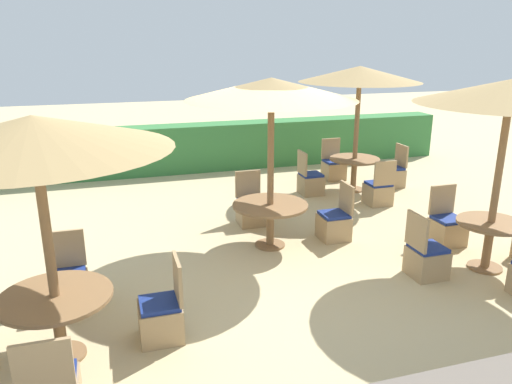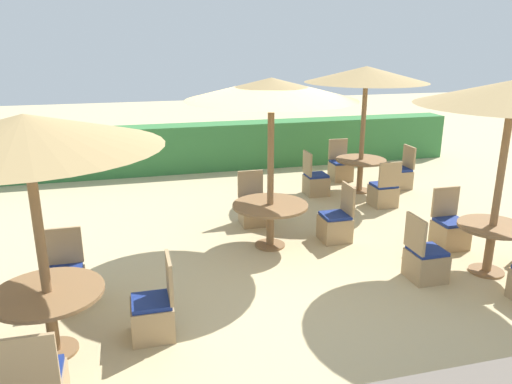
% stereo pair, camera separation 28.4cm
% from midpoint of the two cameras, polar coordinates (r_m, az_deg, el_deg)
% --- Properties ---
extents(ground_plane, '(40.00, 40.00, 0.00)m').
position_cam_midpoint_polar(ground_plane, '(7.49, 2.27, -7.92)').
color(ground_plane, '#C6B284').
extents(hedge_row, '(13.00, 0.70, 1.14)m').
position_cam_midpoint_polar(hedge_row, '(12.50, -5.17, 5.14)').
color(hedge_row, '#387A3D').
rests_on(hedge_row, ground_plane).
extents(parasol_front_left, '(2.54, 2.54, 2.52)m').
position_cam_midpoint_polar(parasol_front_left, '(5.03, -23.42, 6.26)').
color(parasol_front_left, olive).
rests_on(parasol_front_left, ground_plane).
extents(round_table_front_left, '(1.14, 1.14, 0.71)m').
position_cam_midpoint_polar(round_table_front_left, '(5.61, -21.23, -11.79)').
color(round_table_front_left, olive).
rests_on(round_table_front_left, ground_plane).
extents(patio_chair_front_left_east, '(0.46, 0.46, 0.93)m').
position_cam_midpoint_polar(patio_chair_front_left_east, '(5.75, -10.18, -13.62)').
color(patio_chair_front_left_east, tan).
rests_on(patio_chair_front_left_east, ground_plane).
extents(patio_chair_front_left_north, '(0.46, 0.46, 0.93)m').
position_cam_midpoint_polar(patio_chair_front_left_north, '(6.68, -19.80, -9.82)').
color(patio_chair_front_left_north, tan).
rests_on(patio_chair_front_left_north, ground_plane).
extents(parasol_back_right, '(2.51, 2.51, 2.63)m').
position_cam_midpoint_polar(parasol_back_right, '(10.61, 13.27, 12.88)').
color(parasol_back_right, olive).
rests_on(parasol_back_right, ground_plane).
extents(round_table_back_right, '(1.07, 1.07, 0.71)m').
position_cam_midpoint_polar(round_table_back_right, '(10.90, 12.59, 2.92)').
color(round_table_back_right, olive).
rests_on(round_table_back_right, ground_plane).
extents(patio_chair_back_right_north, '(0.46, 0.46, 0.93)m').
position_cam_midpoint_polar(patio_chair_back_right_north, '(11.78, 10.30, 2.62)').
color(patio_chair_back_right_north, tan).
rests_on(patio_chair_back_right_north, ground_plane).
extents(patio_chair_back_right_west, '(0.46, 0.46, 0.93)m').
position_cam_midpoint_polar(patio_chair_back_right_west, '(10.58, 7.56, 1.07)').
color(patio_chair_back_right_west, tan).
rests_on(patio_chair_back_right_west, ground_plane).
extents(patio_chair_back_right_east, '(0.46, 0.46, 0.93)m').
position_cam_midpoint_polar(patio_chair_back_right_east, '(11.45, 16.77, 1.73)').
color(patio_chair_back_right_east, tan).
rests_on(patio_chair_back_right_east, ground_plane).
extents(patio_chair_back_right_south, '(0.46, 0.46, 0.93)m').
position_cam_midpoint_polar(patio_chair_back_right_south, '(10.13, 15.15, -0.13)').
color(patio_chair_back_right_south, tan).
rests_on(patio_chair_back_right_south, ground_plane).
extents(parasol_center, '(2.55, 2.55, 2.63)m').
position_cam_midpoint_polar(parasol_center, '(7.40, 2.89, 11.59)').
color(parasol_center, olive).
rests_on(parasol_center, ground_plane).
extents(round_table_center, '(1.18, 1.18, 0.70)m').
position_cam_midpoint_polar(round_table_center, '(7.81, 2.68, -2.30)').
color(round_table_center, olive).
rests_on(round_table_center, ground_plane).
extents(patio_chair_center_east, '(0.46, 0.46, 0.93)m').
position_cam_midpoint_polar(patio_chair_center_east, '(8.27, 10.08, -3.71)').
color(patio_chair_center_east, tan).
rests_on(patio_chair_center_east, ground_plane).
extents(patio_chair_center_north, '(0.46, 0.46, 0.93)m').
position_cam_midpoint_polar(patio_chair_center_north, '(8.85, 0.59, -2.04)').
color(patio_chair_center_north, tan).
rests_on(patio_chair_center_north, ground_plane).
extents(round_table_front_right, '(0.93, 0.93, 0.71)m').
position_cam_midpoint_polar(round_table_front_right, '(7.74, 26.26, -4.65)').
color(round_table_front_right, olive).
rests_on(round_table_front_right, ground_plane).
extents(patio_chair_front_right_north, '(0.46, 0.46, 0.93)m').
position_cam_midpoint_polar(patio_chair_front_right_north, '(8.52, 22.16, -4.15)').
color(patio_chair_front_right_north, tan).
rests_on(patio_chair_front_right_north, ground_plane).
extents(patio_chair_front_right_west, '(0.46, 0.46, 0.93)m').
position_cam_midpoint_polar(patio_chair_front_right_west, '(7.29, 19.82, -7.50)').
color(patio_chair_front_right_west, tan).
rests_on(patio_chair_front_right_west, ground_plane).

